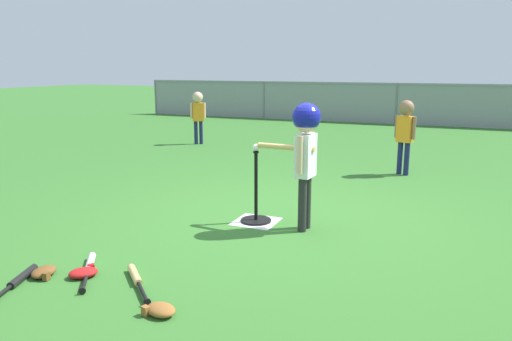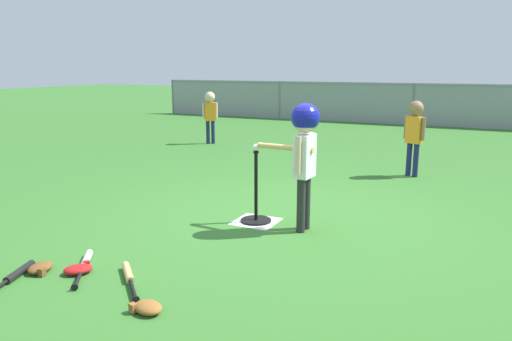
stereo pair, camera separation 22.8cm
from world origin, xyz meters
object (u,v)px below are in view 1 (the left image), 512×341
object	(u,v)px
spare_bat_silver	(89,267)
spare_bat_black	(18,280)
spare_bat_wood	(136,278)
glove_tossed_aside	(84,273)
batting_tee	(256,210)
glove_near_bats	(44,272)
baseball_on_tee	(256,148)
fielder_deep_left	(198,111)
batter_child	(305,140)
fielder_near_right	(405,127)
glove_by_plate	(160,310)

from	to	relation	value
spare_bat_silver	spare_bat_black	size ratio (longest dim) A/B	0.88
spare_bat_wood	glove_tossed_aside	xyz separation A→B (m)	(-0.43, -0.08, 0.01)
batting_tee	glove_near_bats	world-z (taller)	batting_tee
baseball_on_tee	spare_bat_black	distance (m)	2.45
fielder_deep_left	batter_child	bearing A→B (deg)	-50.04
spare_bat_silver	glove_tossed_aside	world-z (taller)	glove_tossed_aside
fielder_deep_left	baseball_on_tee	bearing A→B (deg)	-54.13
spare_bat_wood	spare_bat_black	bearing A→B (deg)	-154.88
baseball_on_tee	fielder_near_right	xyz separation A→B (m)	(1.15, 2.94, -0.07)
fielder_near_right	glove_near_bats	bearing A→B (deg)	-113.94
spare_bat_black	glove_near_bats	world-z (taller)	glove_near_bats
glove_by_plate	glove_tossed_aside	distance (m)	0.92
fielder_deep_left	spare_bat_black	size ratio (longest dim) A/B	1.61
baseball_on_tee	spare_bat_silver	xyz separation A→B (m)	(-0.75, -1.66, -0.76)
baseball_on_tee	fielder_deep_left	distance (m)	5.35
spare_bat_black	glove_tossed_aside	world-z (taller)	glove_tossed_aside
baseball_on_tee	glove_by_plate	distance (m)	2.18
batting_tee	glove_tossed_aside	xyz separation A→B (m)	(-0.70, -1.78, -0.09)
fielder_near_right	glove_tossed_aside	size ratio (longest dim) A/B	4.13
glove_tossed_aside	fielder_near_right	bearing A→B (deg)	68.57
fielder_deep_left	spare_bat_wood	world-z (taller)	fielder_deep_left
glove_tossed_aside	spare_bat_wood	bearing A→B (deg)	10.24
baseball_on_tee	glove_by_plate	world-z (taller)	baseball_on_tee
spare_bat_black	glove_by_plate	world-z (taller)	glove_by_plate
fielder_near_right	spare_bat_wood	size ratio (longest dim) A/B	2.20
fielder_near_right	glove_by_plate	distance (m)	5.12
spare_bat_wood	glove_near_bats	world-z (taller)	glove_near_bats
batting_tee	fielder_near_right	bearing A→B (deg)	68.60
batter_child	fielder_near_right	distance (m)	3.05
spare_bat_black	glove_near_bats	size ratio (longest dim) A/B	2.78
glove_near_bats	baseball_on_tee	bearing A→B (deg)	62.29
fielder_deep_left	glove_by_plate	distance (m)	7.22
fielder_deep_left	spare_bat_wood	distance (m)	6.72
batting_tee	batter_child	bearing A→B (deg)	-4.38
batting_tee	glove_near_bats	xyz separation A→B (m)	(-0.99, -1.89, -0.09)
baseball_on_tee	spare_bat_silver	size ratio (longest dim) A/B	0.13
spare_bat_black	glove_by_plate	xyz separation A→B (m)	(1.24, 0.03, 0.01)
spare_bat_wood	glove_tossed_aside	size ratio (longest dim) A/B	1.88
fielder_deep_left	glove_near_bats	world-z (taller)	fielder_deep_left
batting_tee	glove_by_plate	size ratio (longest dim) A/B	2.94
batter_child	glove_by_plate	xyz separation A→B (m)	(-0.35, -2.00, -0.86)
spare_bat_wood	fielder_deep_left	bearing A→B (deg)	115.44
fielder_deep_left	batting_tee	bearing A→B (deg)	-54.13
fielder_deep_left	glove_near_bats	size ratio (longest dim) A/B	4.48
fielder_deep_left	glove_tossed_aside	xyz separation A→B (m)	(2.44, -6.12, -0.66)
batter_child	spare_bat_black	size ratio (longest dim) A/B	1.87
spare_bat_black	glove_by_plate	bearing A→B (deg)	1.36
spare_bat_black	glove_near_bats	bearing A→B (deg)	69.23
batter_child	spare_bat_silver	world-z (taller)	batter_child
spare_bat_silver	baseball_on_tee	bearing A→B (deg)	65.78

